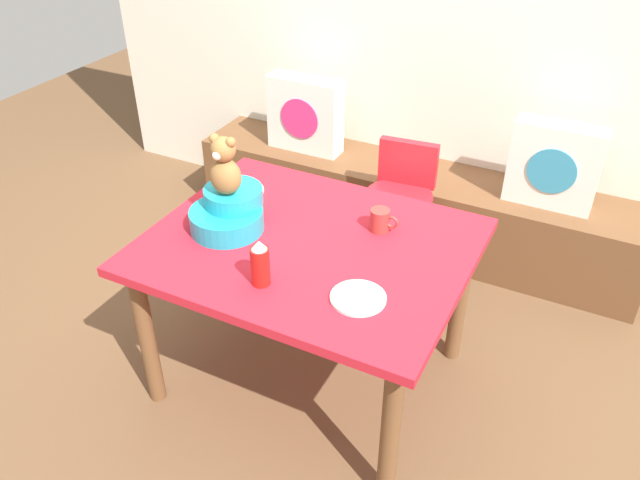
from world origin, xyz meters
TOP-DOWN VIEW (x-y plane):
  - ground_plane at (0.00, 0.00)m, footprint 8.00×8.00m
  - back_wall at (0.00, 1.53)m, footprint 4.40×0.10m
  - window_bench at (0.00, 1.26)m, footprint 2.60×0.44m
  - pillow_floral_left at (-0.68, 1.24)m, footprint 0.44×0.15m
  - pillow_floral_right at (0.74, 1.24)m, footprint 0.44×0.15m
  - dining_table at (0.00, 0.00)m, footprint 1.26×1.02m
  - highchair at (0.08, 0.83)m, footprint 0.35×0.47m
  - infant_seat_teal at (-0.34, -0.05)m, footprint 0.30×0.33m
  - teddy_bear at (-0.34, -0.05)m, footprint 0.13×0.12m
  - ketchup_bottle at (-0.03, -0.31)m, footprint 0.07×0.07m
  - coffee_mug at (0.22, 0.21)m, footprint 0.12×0.08m
  - dinner_plate_near at (0.32, -0.24)m, footprint 0.20×0.20m
  - dinner_plate_far at (-0.46, 0.22)m, footprint 0.20×0.20m

SIDE VIEW (x-z plane):
  - ground_plane at x=0.00m, z-range 0.00..0.00m
  - window_bench at x=0.00m, z-range 0.00..0.46m
  - highchair at x=0.08m, z-range 0.13..0.92m
  - dining_table at x=0.00m, z-range 0.27..1.01m
  - pillow_floral_left at x=-0.68m, z-range 0.46..0.90m
  - pillow_floral_right at x=0.74m, z-range 0.46..0.90m
  - dinner_plate_near at x=0.32m, z-range 0.74..0.75m
  - dinner_plate_far at x=-0.46m, z-range 0.74..0.75m
  - coffee_mug at x=0.22m, z-range 0.74..0.84m
  - infant_seat_teal at x=-0.34m, z-range 0.73..0.89m
  - ketchup_bottle at x=-0.03m, z-range 0.73..0.92m
  - teddy_bear at x=-0.34m, z-range 0.89..1.14m
  - back_wall at x=0.00m, z-range 0.00..2.60m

